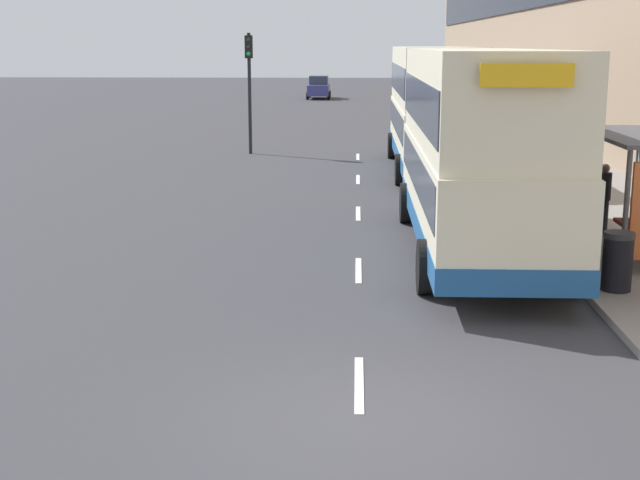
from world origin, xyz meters
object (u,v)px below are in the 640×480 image
object	(u,v)px
car_0	(319,87)
pedestrian_1	(541,181)
litter_bin	(618,261)
double_decker_bus_ahead	(433,106)
traffic_light_far_kerb	(249,73)
pedestrian_4	(604,197)
double_decker_bus_near	(478,148)
pedestrian_3	(571,190)

from	to	relation	value
car_0	pedestrian_1	bearing A→B (deg)	98.67
pedestrian_1	litter_bin	xyz separation A→B (m)	(-0.08, -7.24, -0.34)
double_decker_bus_ahead	litter_bin	distance (m)	16.24
double_decker_bus_ahead	litter_bin	xyz separation A→B (m)	(1.95, -16.05, -1.61)
traffic_light_far_kerb	double_decker_bus_ahead	bearing A→B (deg)	-34.42
double_decker_bus_ahead	pedestrian_4	bearing A→B (deg)	-74.60
litter_bin	pedestrian_4	bearing A→B (deg)	77.86
double_decker_bus_near	car_0	size ratio (longest dim) A/B	2.33
double_decker_bus_near	pedestrian_3	distance (m)	3.50
double_decker_bus_ahead	pedestrian_1	distance (m)	9.13
litter_bin	traffic_light_far_kerb	bearing A→B (deg)	113.24
traffic_light_far_kerb	pedestrian_1	bearing A→B (deg)	-56.43
double_decker_bus_near	car_0	bearing A→B (deg)	95.85
pedestrian_1	pedestrian_4	bearing A→B (deg)	-65.39
double_decker_bus_near	traffic_light_far_kerb	xyz separation A→B (m)	(-6.88, 17.58, 0.97)
double_decker_bus_ahead	traffic_light_far_kerb	xyz separation A→B (m)	(-7.00, 4.80, 0.97)
pedestrian_4	litter_bin	bearing A→B (deg)	-102.14
double_decker_bus_ahead	traffic_light_far_kerb	distance (m)	8.55
double_decker_bus_ahead	car_0	distance (m)	42.88
traffic_light_far_kerb	pedestrian_4	bearing A→B (deg)	-57.58
double_decker_bus_near	traffic_light_far_kerb	world-z (taller)	traffic_light_far_kerb
double_decker_bus_near	pedestrian_3	bearing A→B (deg)	40.59
double_decker_bus_near	pedestrian_4	bearing A→B (deg)	29.35
double_decker_bus_ahead	traffic_light_far_kerb	size ratio (longest dim) A/B	2.19
double_decker_bus_ahead	car_0	size ratio (longest dim) A/B	2.42
car_0	pedestrian_3	xyz separation A→B (m)	(8.15, -53.12, 0.15)
pedestrian_4	litter_bin	world-z (taller)	pedestrian_4
double_decker_bus_near	pedestrian_1	xyz separation A→B (m)	(2.16, 3.97, -1.28)
double_decker_bus_near	pedestrian_4	distance (m)	3.86
pedestrian_4	car_0	bearing A→B (deg)	99.37
double_decker_bus_near	litter_bin	xyz separation A→B (m)	(2.08, -3.27, -1.61)
pedestrian_1	litter_bin	bearing A→B (deg)	-90.64
pedestrian_1	double_decker_bus_ahead	bearing A→B (deg)	102.95
double_decker_bus_near	pedestrian_1	bearing A→B (deg)	61.48
double_decker_bus_ahead	pedestrian_3	size ratio (longest dim) A/B	5.93
traffic_light_far_kerb	car_0	bearing A→B (deg)	88.16
car_0	traffic_light_far_kerb	size ratio (longest dim) A/B	0.90
double_decker_bus_near	double_decker_bus_ahead	world-z (taller)	same
pedestrian_1	pedestrian_3	distance (m)	1.87
car_0	pedestrian_1	size ratio (longest dim) A/B	2.58
car_0	traffic_light_far_kerb	bearing A→B (deg)	88.16
double_decker_bus_near	traffic_light_far_kerb	bearing A→B (deg)	111.36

